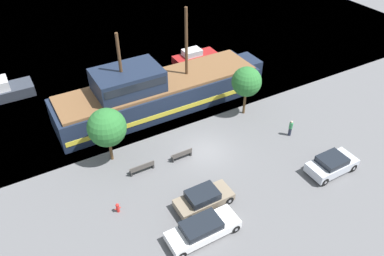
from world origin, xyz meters
The scene contains 13 objects.
ground_plane centered at (0.00, 0.00, 0.00)m, with size 160.00×160.00×0.00m, color #5B5B5E.
pirate_ship centered at (-0.74, 7.92, 1.77)m, with size 21.22×5.13×9.34m.
moored_boat_dockside centered at (-13.53, 17.20, 0.78)m, with size 5.74×2.52×2.08m.
moored_boat_outer centered at (7.16, 14.45, 0.61)m, with size 5.22×1.92×1.59m.
parked_car_curb_front centered at (-3.21, -4.90, 0.68)m, with size 4.19×1.83×1.37m.
parked_car_curb_mid centered at (7.23, -6.87, 0.74)m, with size 4.00×1.95×1.47m.
parked_car_curb_rear centered at (-4.61, -7.12, 0.68)m, with size 4.91×1.85×1.36m.
fire_hydrant centered at (-8.72, -2.46, 0.41)m, with size 0.42×0.25×0.76m.
bench_promenade_east centered at (-5.64, 0.37, 0.45)m, with size 1.98×0.45×0.85m.
bench_promenade_west centered at (-2.20, 0.20, 0.44)m, with size 1.76×0.45×0.85m.
pedestrian_walking_near centered at (7.53, -1.79, 0.78)m, with size 0.32×0.32×1.56m.
tree_row_east centered at (-7.18, 2.98, 3.23)m, with size 3.04×3.04×4.76m.
tree_row_mideast centered at (6.02, 3.01, 3.42)m, with size 2.73×2.73×4.81m.
Camera 1 is at (-12.73, -20.03, 20.68)m, focal length 35.00 mm.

